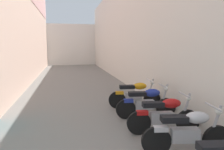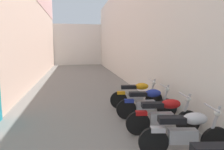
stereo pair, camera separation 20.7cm
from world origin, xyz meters
name	(u,v)px [view 1 (the left image)]	position (x,y,z in m)	size (l,w,h in m)	color
ground_plane	(80,91)	(0.00, 9.81, 0.00)	(39.62, 39.62, 0.00)	slate
building_left	(21,2)	(-2.83, 11.77, 4.46)	(0.45, 23.62, 8.83)	beige
building_right	(125,31)	(2.84, 11.81, 3.06)	(0.45, 23.62, 6.13)	beige
building_far_end	(71,45)	(0.00, 24.62, 2.28)	(8.28, 2.00, 4.56)	silver
motorcycle_third	(188,131)	(1.70, 3.24, 0.50)	(1.84, 0.58, 1.04)	black
motorcycle_fourth	(164,114)	(1.70, 4.28, 0.50)	(1.84, 0.58, 1.04)	black
motorcycle_fifth	(146,102)	(1.70, 5.45, 0.50)	(1.85, 0.58, 1.04)	black
motorcycle_sixth	(135,94)	(1.70, 6.52, 0.50)	(1.85, 0.58, 1.04)	black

